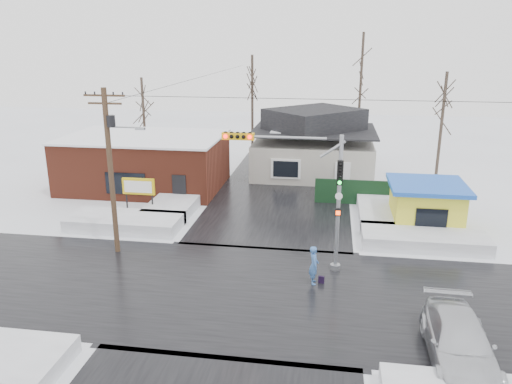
# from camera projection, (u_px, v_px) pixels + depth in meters

# --- Properties ---
(ground) EXTENTS (120.00, 120.00, 0.00)m
(ground) POSITION_uv_depth(u_px,v_px,m) (249.00, 292.00, 23.34)
(ground) COLOR white
(ground) RESTS_ON ground
(road_ns) EXTENTS (10.00, 120.00, 0.02)m
(road_ns) POSITION_uv_depth(u_px,v_px,m) (249.00, 292.00, 23.34)
(road_ns) COLOR black
(road_ns) RESTS_ON ground
(road_ew) EXTENTS (120.00, 10.00, 0.02)m
(road_ew) POSITION_uv_depth(u_px,v_px,m) (249.00, 292.00, 23.34)
(road_ew) COLOR black
(road_ew) RESTS_ON ground
(snowbank_nw) EXTENTS (7.00, 3.00, 0.80)m
(snowbank_nw) POSITION_uv_depth(u_px,v_px,m) (125.00, 222.00, 31.15)
(snowbank_nw) COLOR white
(snowbank_nw) RESTS_ON ground
(snowbank_ne) EXTENTS (7.00, 3.00, 0.80)m
(snowbank_ne) POSITION_uv_depth(u_px,v_px,m) (424.00, 239.00, 28.54)
(snowbank_ne) COLOR white
(snowbank_ne) RESTS_ON ground
(snowbank_nside_w) EXTENTS (3.00, 8.00, 0.80)m
(snowbank_nside_w) POSITION_uv_depth(u_px,v_px,m) (180.00, 199.00, 35.59)
(snowbank_nside_w) COLOR white
(snowbank_nside_w) RESTS_ON ground
(snowbank_nside_e) EXTENTS (3.00, 8.00, 0.80)m
(snowbank_nside_e) POSITION_uv_depth(u_px,v_px,m) (381.00, 209.00, 33.55)
(snowbank_nside_e) COLOR white
(snowbank_nside_e) RESTS_ON ground
(traffic_signal) EXTENTS (6.05, 0.68, 7.00)m
(traffic_signal) POSITION_uv_depth(u_px,v_px,m) (307.00, 184.00, 24.47)
(traffic_signal) COLOR gray
(traffic_signal) RESTS_ON ground
(utility_pole) EXTENTS (3.15, 0.44, 9.00)m
(utility_pole) POSITION_uv_depth(u_px,v_px,m) (111.00, 162.00, 26.31)
(utility_pole) COLOR #382619
(utility_pole) RESTS_ON ground
(brick_building) EXTENTS (12.20, 8.20, 4.12)m
(brick_building) POSITION_uv_depth(u_px,v_px,m) (145.00, 162.00, 39.45)
(brick_building) COLOR maroon
(brick_building) RESTS_ON ground
(marquee_sign) EXTENTS (2.20, 0.21, 2.55)m
(marquee_sign) POSITION_uv_depth(u_px,v_px,m) (139.00, 188.00, 33.06)
(marquee_sign) COLOR black
(marquee_sign) RESTS_ON ground
(house) EXTENTS (10.40, 8.40, 5.76)m
(house) POSITION_uv_depth(u_px,v_px,m) (314.00, 145.00, 43.08)
(house) COLOR #B3ADA2
(house) RESTS_ON ground
(kiosk) EXTENTS (4.60, 4.60, 2.88)m
(kiosk) POSITION_uv_depth(u_px,v_px,m) (426.00, 205.00, 30.98)
(kiosk) COLOR yellow
(kiosk) RESTS_ON ground
(fence) EXTENTS (8.00, 0.12, 1.80)m
(fence) POSITION_uv_depth(u_px,v_px,m) (371.00, 193.00, 35.37)
(fence) COLOR black
(fence) RESTS_ON ground
(tree_far_left) EXTENTS (3.00, 3.00, 10.00)m
(tree_far_left) POSITION_uv_depth(u_px,v_px,m) (252.00, 78.00, 46.17)
(tree_far_left) COLOR #332821
(tree_far_left) RESTS_ON ground
(tree_far_mid) EXTENTS (3.00, 3.00, 12.00)m
(tree_far_mid) POSITION_uv_depth(u_px,v_px,m) (362.00, 60.00, 46.14)
(tree_far_mid) COLOR #332821
(tree_far_mid) RESTS_ON ground
(tree_far_right) EXTENTS (3.00, 3.00, 9.00)m
(tree_far_right) POSITION_uv_depth(u_px,v_px,m) (445.00, 96.00, 38.41)
(tree_far_right) COLOR #332821
(tree_far_right) RESTS_ON ground
(tree_far_west) EXTENTS (3.00, 3.00, 8.00)m
(tree_far_west) POSITION_uv_depth(u_px,v_px,m) (142.00, 95.00, 46.20)
(tree_far_west) COLOR #332821
(tree_far_west) RESTS_ON ground
(pedestrian) EXTENTS (0.55, 0.75, 1.91)m
(pedestrian) POSITION_uv_depth(u_px,v_px,m) (314.00, 265.00, 23.89)
(pedestrian) COLOR #3F6CB0
(pedestrian) RESTS_ON ground
(car) EXTENTS (2.33, 5.53, 1.59)m
(car) POSITION_uv_depth(u_px,v_px,m) (459.00, 342.00, 18.08)
(car) COLOR silver
(car) RESTS_ON ground
(shopping_bag) EXTENTS (0.30, 0.19, 0.35)m
(shopping_bag) POSITION_uv_depth(u_px,v_px,m) (321.00, 280.00, 24.12)
(shopping_bag) COLOR black
(shopping_bag) RESTS_ON ground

